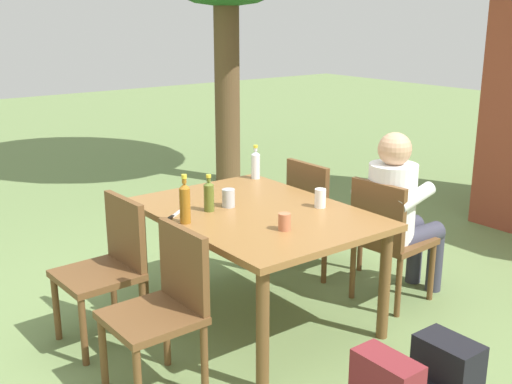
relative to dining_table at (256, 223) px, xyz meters
name	(u,v)px	position (x,y,z in m)	size (l,w,h in m)	color
ground_plane	(256,318)	(0.00, 0.00, -0.65)	(24.00, 24.00, 0.00)	#6B844C
dining_table	(256,223)	(0.00, 0.00, 0.00)	(1.49, 1.09, 0.74)	olive
chair_far_right	(387,235)	(0.34, 0.84, -0.16)	(0.47, 0.47, 0.87)	brown
chair_near_left	(109,263)	(-0.34, -0.84, -0.16)	(0.46, 0.46, 0.87)	brown
chair_far_left	(318,210)	(-0.33, 0.84, -0.16)	(0.44, 0.44, 0.87)	brown
chair_near_right	(165,303)	(0.33, -0.84, -0.16)	(0.45, 0.45, 0.87)	brown
person_in_white_shirt	(399,208)	(0.33, 0.95, 0.00)	(0.47, 0.62, 1.18)	white
bottle_olive	(209,195)	(-0.17, -0.23, 0.18)	(0.06, 0.06, 0.23)	#566623
bottle_clear	(256,164)	(-0.62, 0.47, 0.19)	(0.06, 0.06, 0.25)	white
bottle_amber	(185,202)	(-0.06, -0.47, 0.21)	(0.06, 0.06, 0.29)	#996019
cup_white	(320,198)	(0.19, 0.36, 0.14)	(0.07, 0.07, 0.12)	white
cup_terracotta	(284,222)	(0.38, -0.09, 0.13)	(0.07, 0.07, 0.10)	#BC6B47
cup_steel	(228,198)	(-0.17, -0.09, 0.14)	(0.08, 0.08, 0.11)	#B2B7BC
table_knife	(174,215)	(-0.22, -0.45, 0.09)	(0.16, 0.21, 0.01)	silver
backpack_by_far_side	(445,381)	(1.39, 0.09, -0.45)	(0.30, 0.25, 0.42)	black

